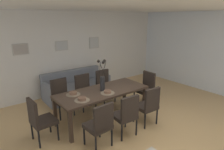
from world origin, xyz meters
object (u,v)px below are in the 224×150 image
object	(u,v)px
dining_chair_near_left	(100,123)
dining_chair_head_east	(146,87)
dining_table	(103,93)
bowl_near_left	(82,98)
dining_chair_far_right	(84,90)
sofa	(76,88)
framed_picture_right	(94,43)
dining_chair_mid_right	(104,84)
dining_chair_near_right	(61,95)
framed_picture_left	(21,49)
bowl_near_right	(73,93)
framed_picture_center	(62,46)
dining_chair_far_left	(126,113)
dining_chair_mid_left	(148,104)
bowl_far_left	(108,91)
centerpiece_vase	(102,79)
dining_chair_head_west	(39,118)

from	to	relation	value
dining_chair_near_left	dining_chair_head_east	distance (m)	2.33
dining_table	bowl_near_left	bearing A→B (deg)	-163.01
dining_chair_far_right	sofa	world-z (taller)	dining_chair_far_right
framed_picture_right	dining_chair_mid_right	bearing A→B (deg)	-111.18
dining_chair_near_right	dining_chair_mid_right	distance (m)	1.37
bowl_near_left	framed_picture_left	bearing A→B (deg)	102.53
bowl_near_left	framed_picture_left	size ratio (longest dim) A/B	0.41
dining_chair_mid_right	framed_picture_left	xyz separation A→B (m)	(-1.88, 1.28, 1.05)
bowl_near_right	framed_picture_center	bearing A→B (deg)	71.45
dining_chair_far_left	dining_chair_mid_left	distance (m)	0.69
dining_chair_near_left	dining_chair_far_right	size ratio (longest dim) A/B	1.00
dining_chair_far_right	dining_chair_mid_left	world-z (taller)	same
bowl_near_right	dining_table	bearing A→B (deg)	-16.99
dining_chair_far_left	dining_chair_mid_left	world-z (taller)	same
dining_chair_mid_right	dining_chair_near_left	bearing A→B (deg)	-127.76
dining_chair_mid_right	bowl_near_right	xyz separation A→B (m)	(-1.35, -0.68, 0.27)
bowl_near_left	framed_picture_right	world-z (taller)	framed_picture_right
dining_chair_far_left	dining_chair_head_east	bearing A→B (deg)	29.56
bowl_near_left	dining_chair_near_left	bearing A→B (deg)	-90.64
framed_picture_center	framed_picture_right	xyz separation A→B (m)	(1.19, -0.00, 0.00)
dining_chair_far_right	dining_chair_head_east	xyz separation A→B (m)	(1.51, -0.85, 0.00)
dining_chair_near_left	dining_chair_far_left	xyz separation A→B (m)	(0.64, -0.01, 0.00)
bowl_far_left	framed_picture_right	world-z (taller)	framed_picture_right
bowl_far_left	dining_chair_far_left	bearing A→B (deg)	-92.11
bowl_near_right	framed_picture_right	bearing A→B (deg)	46.80
dining_chair_near_left	dining_chair_near_right	xyz separation A→B (m)	(-0.01, 1.71, 0.00)
dining_chair_far_left	dining_chair_head_east	distance (m)	1.75
dining_table	bowl_far_left	distance (m)	0.23
sofa	centerpiece_vase	bearing A→B (deg)	-96.03
dining_chair_near_left	framed_picture_center	size ratio (longest dim) A/B	2.26
centerpiece_vase	bowl_near_right	size ratio (longest dim) A/B	4.32
framed_picture_left	framed_picture_center	bearing A→B (deg)	0.00
dining_chair_near_right	centerpiece_vase	size ratio (longest dim) A/B	1.25
dining_chair_far_right	dining_chair_mid_right	distance (m)	0.71
dining_chair_mid_right	dining_chair_head_east	distance (m)	1.21
dining_chair_head_west	framed_picture_right	distance (m)	3.60
centerpiece_vase	bowl_far_left	world-z (taller)	centerpiece_vase
dining_chair_mid_left	dining_chair_head_west	xyz separation A→B (m)	(-2.16, 0.86, 0.00)
dining_chair_near_right	centerpiece_vase	distance (m)	1.19
dining_table	dining_chair_mid_left	world-z (taller)	dining_chair_mid_left
dining_chair_far_right	dining_chair_head_west	bearing A→B (deg)	-150.77
framed_picture_left	framed_picture_right	size ratio (longest dim) A/B	1.10
dining_table	sofa	world-z (taller)	sofa
dining_chair_head_west	dining_chair_near_left	bearing A→B (deg)	-46.65
dining_chair_mid_left	framed_picture_left	xyz separation A→B (m)	(-1.85, 3.02, 1.05)
dining_chair_near_left	dining_chair_head_west	world-z (taller)	same
dining_chair_mid_right	framed_picture_center	world-z (taller)	framed_picture_center
dining_chair_near_right	bowl_near_left	xyz separation A→B (m)	(0.02, -1.04, 0.27)
bowl_near_right	framed_picture_right	world-z (taller)	framed_picture_right
sofa	dining_chair_far_right	bearing A→B (deg)	-103.01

